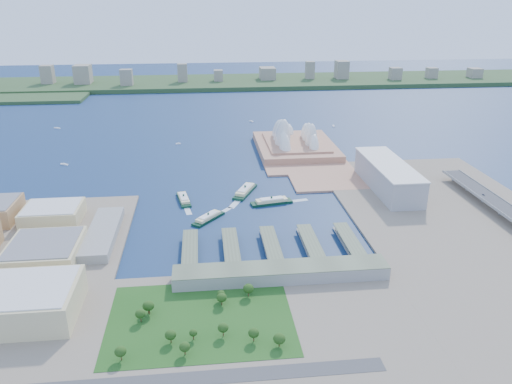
{
  "coord_description": "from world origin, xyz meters",
  "views": [
    {
      "loc": [
        -51.79,
        -533.21,
        249.09
      ],
      "look_at": [
        11.4,
        47.99,
        18.0
      ],
      "focal_mm": 35.0,
      "sensor_mm": 36.0,
      "label": 1
    }
  ],
  "objects": [
    {
      "name": "boat_c",
      "position": [
        212.5,
        437.6,
        1.4
      ],
      "size": [
        5.4,
        12.86,
        2.8
      ],
      "primitive_type": null,
      "rotation": [
        0.0,
        0.0,
        3.0
      ],
      "color": "white",
      "rests_on": "ground"
    },
    {
      "name": "ferry_d",
      "position": [
        31.67,
        50.48,
        5.08
      ],
      "size": [
        55.28,
        23.39,
        10.15
      ],
      "primitive_type": null,
      "rotation": [
        0.0,
        0.0,
        1.76
      ],
      "color": "#0C311D",
      "rests_on": "ground"
    },
    {
      "name": "park",
      "position": [
        -60.0,
        -190.0,
        11.0
      ],
      "size": [
        150.0,
        110.0,
        16.0
      ],
      "primitive_type": null,
      "color": "#194714",
      "rests_on": "south_land"
    },
    {
      "name": "ferry_a",
      "position": [
        -80.57,
        71.83,
        4.66
      ],
      "size": [
        21.05,
        50.78,
        9.33
      ],
      "primitive_type": null,
      "rotation": [
        0.0,
        0.0,
        0.18
      ],
      "color": "#0C311D",
      "rests_on": "ground"
    },
    {
      "name": "ground",
      "position": [
        0.0,
        0.0,
        0.0
      ],
      "size": [
        3000.0,
        3000.0,
        0.0
      ],
      "primitive_type": "plane",
      "color": "#10264D",
      "rests_on": "ground"
    },
    {
      "name": "west_buildings",
      "position": [
        -250.0,
        -70.0,
        16.5
      ],
      "size": [
        200.0,
        280.0,
        27.0
      ],
      "primitive_type": null,
      "color": "#A47C52",
      "rests_on": "west_land"
    },
    {
      "name": "east_land",
      "position": [
        240.0,
        -50.0,
        1.5
      ],
      "size": [
        240.0,
        500.0,
        3.0
      ],
      "primitive_type": "cube",
      "color": "gray",
      "rests_on": "ground"
    },
    {
      "name": "boat_a",
      "position": [
        -271.82,
        241.69,
        1.31
      ],
      "size": [
        13.65,
        9.13,
        2.62
      ],
      "primitive_type": null,
      "rotation": [
        0.0,
        0.0,
        1.1
      ],
      "color": "white",
      "rests_on": "ground"
    },
    {
      "name": "far_skyline",
      "position": [
        0.0,
        960.0,
        39.5
      ],
      "size": [
        1900.0,
        140.0,
        55.0
      ],
      "primitive_type": null,
      "color": "gray",
      "rests_on": "far_shore"
    },
    {
      "name": "car_c",
      "position": [
        296.0,
        14.21,
        15.49
      ],
      "size": [
        1.8,
        4.42,
        1.28
      ],
      "primitive_type": "imported",
      "color": "slate",
      "rests_on": "expressway"
    },
    {
      "name": "terminal_building",
      "position": [
        15.0,
        -135.0,
        9.0
      ],
      "size": [
        200.0,
        28.0,
        12.0
      ],
      "primitive_type": "cube",
      "color": "gray",
      "rests_on": "south_land"
    },
    {
      "name": "ferry_wharves",
      "position": [
        14.0,
        -75.0,
        4.65
      ],
      "size": [
        184.0,
        90.0,
        9.3
      ],
      "primitive_type": null,
      "color": "#556049",
      "rests_on": "ground"
    },
    {
      "name": "ferry_b",
      "position": [
        1.31,
        90.96,
        5.57
      ],
      "size": [
        38.22,
        59.77,
        11.14
      ],
      "primitive_type": null,
      "rotation": [
        0.0,
        0.0,
        -0.43
      ],
      "color": "#0C311D",
      "rests_on": "ground"
    },
    {
      "name": "toaster_building",
      "position": [
        195.0,
        80.0,
        20.5
      ],
      "size": [
        45.0,
        155.0,
        35.0
      ],
      "primitive_type": "cube",
      "color": "#949499",
      "rests_on": "east_land"
    },
    {
      "name": "boat_e",
      "position": [
        50.17,
        494.97,
        1.41
      ],
      "size": [
        8.45,
        11.9,
        2.82
      ],
      "primitive_type": null,
      "rotation": [
        0.0,
        0.0,
        0.47
      ],
      "color": "white",
      "rests_on": "ground"
    },
    {
      "name": "opera_house",
      "position": [
        105.0,
        280.0,
        32.0
      ],
      "size": [
        134.0,
        180.0,
        58.0
      ],
      "primitive_type": null,
      "color": "white",
      "rests_on": "peninsula"
    },
    {
      "name": "south_land",
      "position": [
        0.0,
        -210.0,
        1.5
      ],
      "size": [
        720.0,
        180.0,
        3.0
      ],
      "primitive_type": "cube",
      "color": "gray",
      "rests_on": "ground"
    },
    {
      "name": "ferry_c",
      "position": [
        -49.82,
        9.49,
        4.61
      ],
      "size": [
        40.73,
        45.44,
        9.22
      ],
      "primitive_type": null,
      "rotation": [
        0.0,
        0.0,
        2.45
      ],
      "color": "#0C311D",
      "rests_on": "ground"
    },
    {
      "name": "far_shore",
      "position": [
        0.0,
        980.0,
        6.0
      ],
      "size": [
        2200.0,
        260.0,
        12.0
      ],
      "primitive_type": "cube",
      "color": "#2D4926",
      "rests_on": "ground"
    },
    {
      "name": "boat_b",
      "position": [
        -97.4,
        341.01,
        1.22
      ],
      "size": [
        9.54,
        5.72,
        2.43
      ],
      "primitive_type": null,
      "rotation": [
        0.0,
        0.0,
        1.88
      ],
      "color": "white",
      "rests_on": "ground"
    },
    {
      "name": "boat_d",
      "position": [
        -343.32,
        481.68,
        1.22
      ],
      "size": [
        14.28,
        9.68,
        2.45
      ],
      "primitive_type": null,
      "rotation": [
        0.0,
        0.0,
        1.08
      ],
      "color": "white",
      "rests_on": "ground"
    },
    {
      "name": "peninsula",
      "position": [
        107.5,
        260.0,
        1.5
      ],
      "size": [
        135.0,
        220.0,
        3.0
      ],
      "primitive_type": "cube",
      "color": "tan",
      "rests_on": "ground"
    }
  ]
}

